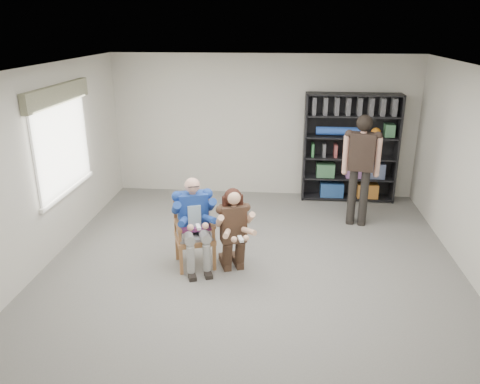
# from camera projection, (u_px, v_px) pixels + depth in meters

# --- Properties ---
(room_shell) EXTENTS (6.00, 7.00, 2.80)m
(room_shell) POSITION_uv_depth(u_px,v_px,m) (251.00, 183.00, 6.02)
(room_shell) COLOR silver
(room_shell) RESTS_ON ground
(floor) EXTENTS (6.00, 7.00, 0.01)m
(floor) POSITION_uv_depth(u_px,v_px,m) (250.00, 278.00, 6.50)
(floor) COLOR slate
(floor) RESTS_ON ground
(window_left) EXTENTS (0.16, 2.00, 1.75)m
(window_left) POSITION_uv_depth(u_px,v_px,m) (63.00, 142.00, 7.13)
(window_left) COLOR white
(window_left) RESTS_ON room_shell
(armchair) EXTENTS (0.76, 0.74, 1.03)m
(armchair) POSITION_uv_depth(u_px,v_px,m) (195.00, 233.00, 6.69)
(armchair) COLOR #9D683C
(armchair) RESTS_ON floor
(seated_man) EXTENTS (0.81, 0.95, 1.34)m
(seated_man) POSITION_uv_depth(u_px,v_px,m) (194.00, 223.00, 6.63)
(seated_man) COLOR navy
(seated_man) RESTS_ON floor
(kneeling_woman) EXTENTS (0.76, 0.95, 1.22)m
(kneeling_woman) POSITION_uv_depth(u_px,v_px,m) (234.00, 231.00, 6.49)
(kneeling_woman) COLOR #37241B
(kneeling_woman) RESTS_ON floor
(bookshelf) EXTENTS (1.80, 0.38, 2.10)m
(bookshelf) POSITION_uv_depth(u_px,v_px,m) (350.00, 148.00, 9.06)
(bookshelf) COLOR black
(bookshelf) RESTS_ON floor
(standing_man) EXTENTS (0.64, 0.44, 1.92)m
(standing_man) POSITION_uv_depth(u_px,v_px,m) (360.00, 172.00, 7.91)
(standing_man) COLOR black
(standing_man) RESTS_ON floor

